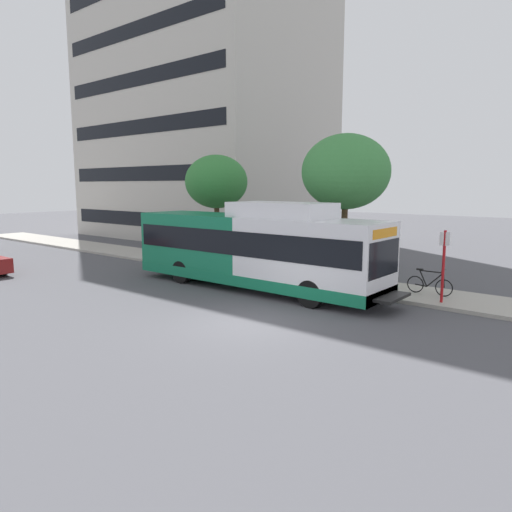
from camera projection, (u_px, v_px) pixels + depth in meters
The scene contains 8 objects.
ground_plane at pixel (104, 289), 19.84m from camera, with size 120.00×120.00×0.00m, color #4C4C51.
sidewalk_curb at pixel (248, 270), 23.92m from camera, with size 3.00×56.00×0.14m, color #A8A399.
transit_bus at pixel (254, 249), 19.61m from camera, with size 2.58×12.25×3.65m.
bus_stop_sign_pole at pixel (444, 261), 16.76m from camera, with size 0.10×0.36×2.60m.
bicycle_parked at pixel (430, 284), 18.16m from camera, with size 0.52×1.76×1.02m.
street_tree_near_stop at pixel (346, 172), 21.06m from camera, with size 3.94×3.94×6.45m.
street_tree_mid_block at pixel (216, 182), 25.55m from camera, with size 3.38×3.38×5.82m.
apartment_tower_backdrop at pixel (202, 5), 38.95m from camera, with size 13.41×19.20×38.23m.
Camera 1 is at (-10.95, -9.26, 4.29)m, focal length 33.13 mm.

